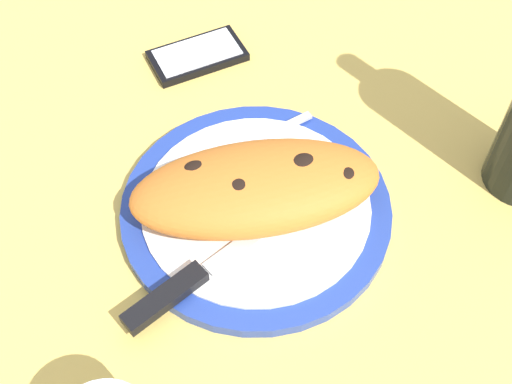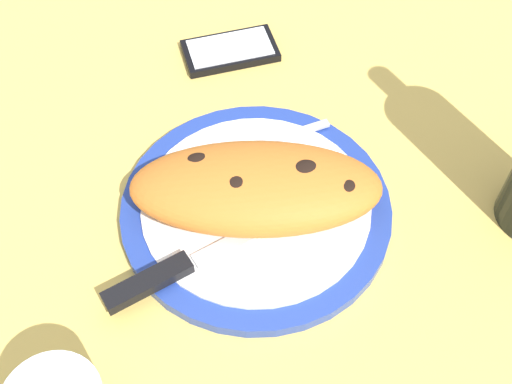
{
  "view_description": "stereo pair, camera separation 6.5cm",
  "coord_description": "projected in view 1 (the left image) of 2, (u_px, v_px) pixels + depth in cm",
  "views": [
    {
      "loc": [
        11.48,
        36.77,
        56.7
      ],
      "look_at": [
        0.0,
        0.0,
        3.7
      ],
      "focal_mm": 47.0,
      "sensor_mm": 36.0,
      "label": 1
    },
    {
      "loc": [
        5.1,
        38.18,
        56.7
      ],
      "look_at": [
        0.0,
        0.0,
        3.7
      ],
      "focal_mm": 47.0,
      "sensor_mm": 36.0,
      "label": 2
    }
  ],
  "objects": [
    {
      "name": "knife",
      "position": [
        197.0,
        275.0,
        0.62
      ],
      "size": [
        21.9,
        11.1,
        1.2
      ],
      "color": "silver",
      "rests_on": "plate"
    },
    {
      "name": "calzone",
      "position": [
        258.0,
        189.0,
        0.65
      ],
      "size": [
        25.87,
        14.26,
        5.42
      ],
      "color": "orange",
      "rests_on": "plate"
    },
    {
      "name": "smartphone",
      "position": [
        196.0,
        56.0,
        0.81
      ],
      "size": [
        12.05,
        7.58,
        1.16
      ],
      "color": "black",
      "rests_on": "ground_plane"
    },
    {
      "name": "ground_plane",
      "position": [
        256.0,
        221.0,
        0.7
      ],
      "size": [
        150.0,
        150.0,
        3.0
      ],
      "primitive_type": "cube",
      "color": "#DBB756"
    },
    {
      "name": "fork",
      "position": [
        233.0,
        152.0,
        0.71
      ],
      "size": [
        16.52,
        5.7,
        0.4
      ],
      "color": "silver",
      "rests_on": "plate"
    },
    {
      "name": "plate",
      "position": [
        256.0,
        209.0,
        0.68
      ],
      "size": [
        27.36,
        27.36,
        1.7
      ],
      "color": "#233D99",
      "rests_on": "ground_plane"
    }
  ]
}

